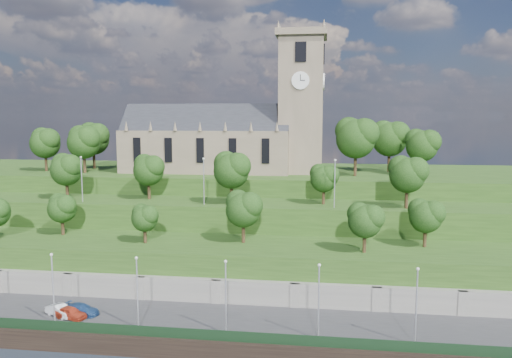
# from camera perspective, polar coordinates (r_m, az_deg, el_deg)

# --- Properties ---
(ground) EXTENTS (320.00, 320.00, 0.00)m
(ground) POSITION_cam_1_polar(r_m,az_deg,el_deg) (57.88, -12.19, -19.27)
(ground) COLOR black
(ground) RESTS_ON ground
(promenade) EXTENTS (160.00, 12.00, 2.00)m
(promenade) POSITION_cam_1_polar(r_m,az_deg,el_deg) (62.60, -10.29, -16.11)
(promenade) COLOR #2D2D30
(promenade) RESTS_ON ground
(quay_wall) EXTENTS (160.00, 0.50, 2.20)m
(quay_wall) POSITION_cam_1_polar(r_m,az_deg,el_deg) (57.36, -12.24, -18.30)
(quay_wall) COLOR black
(quay_wall) RESTS_ON ground
(fence) EXTENTS (160.00, 0.10, 1.20)m
(fence) POSITION_cam_1_polar(r_m,az_deg,el_deg) (57.29, -12.05, -16.68)
(fence) COLOR black
(fence) RESTS_ON promenade
(retaining_wall) EXTENTS (160.00, 2.10, 5.00)m
(retaining_wall) POSITION_cam_1_polar(r_m,az_deg,el_deg) (67.35, -8.72, -13.00)
(retaining_wall) COLOR slate
(retaining_wall) RESTS_ON ground
(embankment_lower) EXTENTS (160.00, 12.00, 8.00)m
(embankment_lower) POSITION_cam_1_polar(r_m,az_deg,el_deg) (72.36, -7.38, -10.28)
(embankment_lower) COLOR #244216
(embankment_lower) RESTS_ON ground
(embankment_upper) EXTENTS (160.00, 10.00, 12.00)m
(embankment_upper) POSITION_cam_1_polar(r_m,az_deg,el_deg) (82.10, -5.40, -6.70)
(embankment_upper) COLOR #244216
(embankment_upper) RESTS_ON ground
(hilltop) EXTENTS (160.00, 32.00, 15.00)m
(hilltop) POSITION_cam_1_polar(r_m,az_deg,el_deg) (101.90, -2.74, -3.10)
(hilltop) COLOR #244216
(hilltop) RESTS_ON ground
(church) EXTENTS (38.60, 12.35, 27.60)m
(church) POSITION_cam_1_polar(r_m,az_deg,el_deg) (96.25, -2.77, 5.30)
(church) COLOR #6B5C4A
(church) RESTS_ON hilltop
(trees_lower) EXTENTS (65.07, 8.40, 7.41)m
(trees_lower) POSITION_cam_1_polar(r_m,az_deg,el_deg) (69.57, -4.45, -3.76)
(trees_lower) COLOR #2F2012
(trees_lower) RESTS_ON embankment_lower
(trees_upper) EXTENTS (60.04, 8.28, 8.29)m
(trees_upper) POSITION_cam_1_polar(r_m,az_deg,el_deg) (78.51, -3.28, 1.01)
(trees_upper) COLOR #2F2012
(trees_upper) RESTS_ON embankment_upper
(trees_hilltop) EXTENTS (77.47, 16.33, 10.54)m
(trees_hilltop) POSITION_cam_1_polar(r_m,az_deg,el_deg) (94.50, -1.62, 4.63)
(trees_hilltop) COLOR #2F2012
(trees_hilltop) RESTS_ON hilltop
(lamp_posts_promenade) EXTENTS (60.36, 0.36, 8.31)m
(lamp_posts_promenade) POSITION_cam_1_polar(r_m,az_deg,el_deg) (58.10, -13.42, -11.96)
(lamp_posts_promenade) COLOR #B2B2B7
(lamp_posts_promenade) RESTS_ON promenade
(lamp_posts_upper) EXTENTS (40.36, 0.36, 7.35)m
(lamp_posts_upper) POSITION_cam_1_polar(r_m,az_deg,el_deg) (77.37, -5.99, 0.18)
(lamp_posts_upper) COLOR #B2B2B7
(lamp_posts_upper) RESTS_ON embankment_upper
(car_left) EXTENTS (4.39, 2.75, 1.39)m
(car_left) POSITION_cam_1_polar(r_m,az_deg,el_deg) (64.45, -20.45, -14.13)
(car_left) COLOR #A5321B
(car_left) RESTS_ON promenade
(car_middle) EXTENTS (4.26, 2.93, 1.33)m
(car_middle) POSITION_cam_1_polar(r_m,az_deg,el_deg) (65.65, -21.45, -13.81)
(car_middle) COLOR silver
(car_middle) RESTS_ON promenade
(car_right) EXTENTS (4.76, 2.68, 1.30)m
(car_right) POSITION_cam_1_polar(r_m,az_deg,el_deg) (65.19, -19.33, -13.88)
(car_right) COLOR navy
(car_right) RESTS_ON promenade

